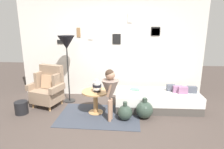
{
  "coord_description": "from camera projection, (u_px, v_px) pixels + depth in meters",
  "views": [
    {
      "loc": [
        0.53,
        -3.22,
        1.98
      ],
      "look_at": [
        0.15,
        0.95,
        0.85
      ],
      "focal_mm": 31.61,
      "sensor_mm": 36.0,
      "label": 1
    }
  ],
  "objects": [
    {
      "name": "ground_plane",
      "position": [
        99.0,
        132.0,
        3.65
      ],
      "size": [
        12.0,
        12.0,
        0.0
      ],
      "primitive_type": "plane",
      "color": "#423833"
    },
    {
      "name": "gallery_wall",
      "position": [
        110.0,
        48.0,
        5.19
      ],
      "size": [
        4.8,
        0.12,
        2.6
      ],
      "color": "silver",
      "rests_on": "ground"
    },
    {
      "name": "rug",
      "position": [
        99.0,
        116.0,
        4.27
      ],
      "size": [
        1.73,
        1.14,
        0.01
      ],
      "primitive_type": "cube",
      "color": "#333842",
      "rests_on": "ground"
    },
    {
      "name": "armchair",
      "position": [
        48.0,
        88.0,
        4.73
      ],
      "size": [
        0.86,
        0.74,
        0.97
      ],
      "color": "tan",
      "rests_on": "ground"
    },
    {
      "name": "daybed",
      "position": [
        157.0,
        100.0,
        4.6
      ],
      "size": [
        1.93,
        0.87,
        0.4
      ],
      "color": "#4C4742",
      "rests_on": "ground"
    },
    {
      "name": "pillow_head",
      "position": [
        192.0,
        90.0,
        4.49
      ],
      "size": [
        0.21,
        0.12,
        0.15
      ],
      "primitive_type": "cube",
      "rotation": [
        0.0,
        0.0,
        -0.02
      ],
      "color": "#474C56",
      "rests_on": "daybed"
    },
    {
      "name": "pillow_mid",
      "position": [
        183.0,
        90.0,
        4.44
      ],
      "size": [
        0.21,
        0.13,
        0.16
      ],
      "primitive_type": "cube",
      "rotation": [
        0.0,
        0.0,
        -0.04
      ],
      "color": "gray",
      "rests_on": "daybed"
    },
    {
      "name": "pillow_back",
      "position": [
        178.0,
        89.0,
        4.52
      ],
      "size": [
        0.21,
        0.12,
        0.15
      ],
      "primitive_type": "cube",
      "rotation": [
        0.0,
        0.0,
        0.02
      ],
      "color": "gray",
      "rests_on": "daybed"
    },
    {
      "name": "pillow_extra",
      "position": [
        171.0,
        88.0,
        4.62
      ],
      "size": [
        0.19,
        0.13,
        0.15
      ],
      "primitive_type": "cube",
      "rotation": [
        0.0,
        0.0,
        0.04
      ],
      "color": "#474C56",
      "rests_on": "daybed"
    },
    {
      "name": "side_table",
      "position": [
        95.0,
        97.0,
        4.33
      ],
      "size": [
        0.59,
        0.59,
        0.51
      ],
      "color": "tan",
      "rests_on": "ground"
    },
    {
      "name": "vase_striped",
      "position": [
        97.0,
        87.0,
        4.23
      ],
      "size": [
        0.19,
        0.19,
        0.28
      ],
      "color": "black",
      "rests_on": "side_table"
    },
    {
      "name": "floor_lamp",
      "position": [
        67.0,
        45.0,
        4.69
      ],
      "size": [
        0.4,
        0.4,
        1.66
      ],
      "color": "black",
      "rests_on": "ground"
    },
    {
      "name": "person_child",
      "position": [
        110.0,
        89.0,
        3.89
      ],
      "size": [
        0.34,
        0.34,
        1.08
      ],
      "color": "#A37A60",
      "rests_on": "ground"
    },
    {
      "name": "book_on_daybed",
      "position": [
        135.0,
        89.0,
        4.69
      ],
      "size": [
        0.25,
        0.21,
        0.03
      ],
      "primitive_type": "cube",
      "rotation": [
        0.0,
        0.0,
        -0.26
      ],
      "color": "#60A778",
      "rests_on": "daybed"
    },
    {
      "name": "demijohn_near",
      "position": [
        125.0,
        112.0,
        4.07
      ],
      "size": [
        0.31,
        0.31,
        0.4
      ],
      "color": "#2D3D33",
      "rests_on": "ground"
    },
    {
      "name": "demijohn_far",
      "position": [
        144.0,
        110.0,
        4.14
      ],
      "size": [
        0.36,
        0.36,
        0.45
      ],
      "color": "#2D3D33",
      "rests_on": "ground"
    },
    {
      "name": "magazine_basket",
      "position": [
        21.0,
        108.0,
        4.35
      ],
      "size": [
        0.28,
        0.28,
        0.28
      ],
      "primitive_type": "cylinder",
      "color": "black",
      "rests_on": "ground"
    }
  ]
}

